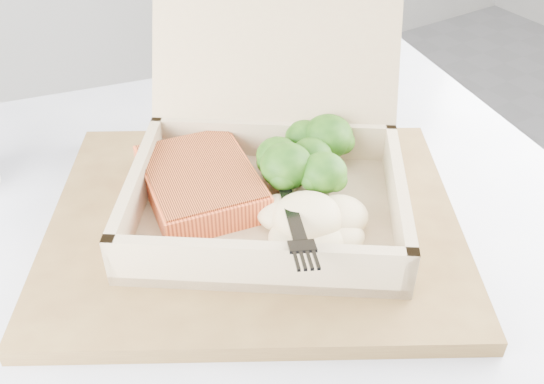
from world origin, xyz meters
TOP-DOWN VIEW (x-y plane):
  - cafe_table at (-0.20, 0.53)m, footprint 0.84×0.84m
  - serving_tray at (-0.18, 0.55)m, footprint 0.47×0.44m
  - takeout_container at (-0.14, 0.58)m, footprint 0.36×0.37m
  - salmon_fillet at (-0.21, 0.59)m, footprint 0.12×0.14m
  - broccoli_pile at (-0.11, 0.56)m, footprint 0.11×0.11m
  - mashed_potatoes at (-0.16, 0.50)m, footprint 0.10×0.09m
  - plastic_fork at (-0.17, 0.51)m, footprint 0.08×0.14m
  - receipt at (-0.13, 0.73)m, footprint 0.15×0.17m

SIDE VIEW (x-z plane):
  - cafe_table at x=-0.20m, z-range 0.17..0.87m
  - receipt at x=-0.13m, z-range 0.70..0.70m
  - serving_tray at x=-0.18m, z-range 0.70..0.71m
  - salmon_fillet at x=-0.21m, z-range 0.72..0.75m
  - mashed_potatoes at x=-0.16m, z-range 0.72..0.76m
  - broccoli_pile at x=-0.11m, z-range 0.72..0.76m
  - plastic_fork at x=-0.17m, z-range 0.74..0.77m
  - takeout_container at x=-0.14m, z-range 0.66..0.87m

